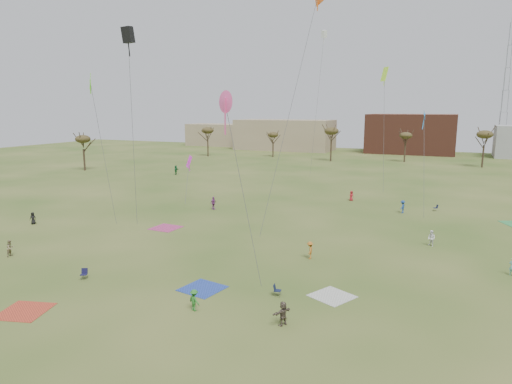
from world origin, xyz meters
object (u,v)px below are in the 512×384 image
at_px(camp_chair_left, 84,276).
at_px(camp_chair_center, 277,293).
at_px(flyer_near_center, 194,300).
at_px(camp_chair_right, 435,209).
at_px(radio_tower, 505,89).

height_order(camp_chair_left, camp_chair_center, same).
bearing_deg(flyer_near_center, camp_chair_right, -88.27).
xyz_separation_m(camp_chair_left, camp_chair_right, (25.10, 38.38, 0.00)).
bearing_deg(camp_chair_center, flyer_near_center, 127.42).
height_order(flyer_near_center, radio_tower, radio_tower).
relative_size(flyer_near_center, camp_chair_center, 1.75).
height_order(camp_chair_left, camp_chair_right, same).
distance_m(flyer_near_center, radio_tower, 132.91).
bearing_deg(camp_chair_center, camp_chair_right, -24.46).
distance_m(camp_chair_left, camp_chair_right, 45.86).
bearing_deg(radio_tower, camp_chair_left, -107.04).
bearing_deg(radio_tower, flyer_near_center, -102.16).
distance_m(flyer_near_center, camp_chair_center, 6.35).
xyz_separation_m(flyer_near_center, camp_chair_left, (-11.31, 1.35, -0.50)).
bearing_deg(radio_tower, camp_chair_center, -100.68).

